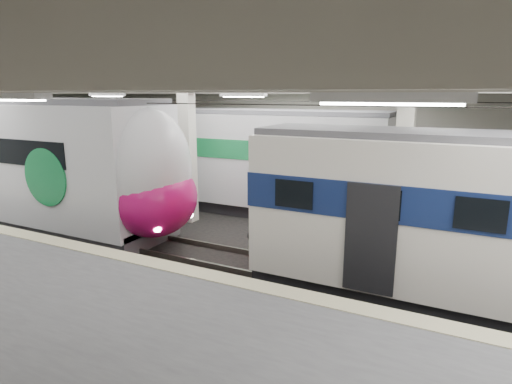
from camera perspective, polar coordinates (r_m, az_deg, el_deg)
The scene contains 3 objects.
station_hall at distance 11.27m, azimuth -10.71°, elevation 3.87°, with size 36.00×24.00×5.75m.
modern_emu at distance 18.23m, azimuth -27.20°, elevation 3.29°, with size 15.16×3.13×4.83m.
far_train at distance 18.78m, azimuth -3.37°, elevation 4.57°, with size 13.61×2.95×4.35m.
Camera 1 is at (6.78, -10.58, 4.99)m, focal length 30.00 mm.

